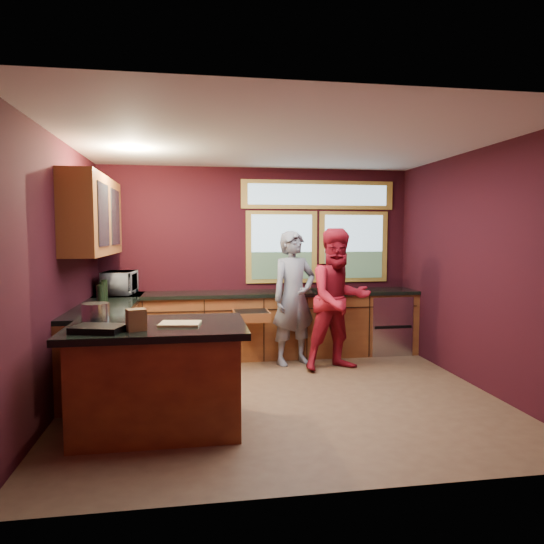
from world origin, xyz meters
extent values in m
plane|color=brown|center=(0.00, 0.00, 0.00)|extent=(4.50, 4.50, 0.00)
cube|color=black|center=(0.00, 2.00, 1.35)|extent=(4.50, 0.02, 2.70)
cube|color=black|center=(0.00, -2.00, 1.35)|extent=(4.50, 0.02, 2.70)
cube|color=black|center=(-2.25, 0.00, 1.35)|extent=(0.02, 4.00, 2.70)
cube|color=black|center=(2.25, 0.00, 1.35)|extent=(0.02, 4.00, 2.70)
cube|color=silver|center=(0.00, 0.00, 2.70)|extent=(4.50, 4.00, 0.02)
cube|color=#84A5B7|center=(0.35, 1.99, 1.55)|extent=(1.06, 0.02, 1.06)
cube|color=#84A5B7|center=(1.45, 1.99, 1.55)|extent=(1.06, 0.02, 1.06)
cube|color=#A88130|center=(0.90, 1.99, 2.32)|extent=(2.30, 0.02, 0.42)
cube|color=#572614|center=(-2.07, 0.85, 1.95)|extent=(0.36, 1.80, 0.90)
cube|color=#572614|center=(0.00, 1.70, 0.44)|extent=(4.50, 0.60, 0.88)
cube|color=black|center=(0.00, 1.69, 0.91)|extent=(4.50, 0.64, 0.05)
cube|color=#B7B7BC|center=(1.85, 1.68, 0.42)|extent=(0.60, 0.58, 0.85)
cube|color=black|center=(1.10, 1.66, 0.91)|extent=(0.66, 0.46, 0.05)
cube|color=#572614|center=(-1.95, 0.85, 0.44)|extent=(0.60, 2.30, 0.88)
cube|color=black|center=(-1.94, 0.85, 0.91)|extent=(0.64, 2.30, 0.05)
cube|color=#572614|center=(-1.25, -0.70, 0.44)|extent=(1.40, 0.90, 0.88)
cube|color=black|center=(-1.25, -0.70, 0.92)|extent=(1.55, 1.05, 0.06)
imported|color=slate|center=(0.38, 1.25, 0.89)|extent=(0.76, 0.62, 1.78)
imported|color=maroon|center=(0.90, 0.89, 0.91)|extent=(1.00, 0.85, 1.82)
imported|color=#999999|center=(-1.92, 1.70, 1.09)|extent=(0.43, 0.59, 0.31)
imported|color=#999999|center=(0.96, 1.75, 1.12)|extent=(0.34, 0.29, 0.38)
cylinder|color=silver|center=(1.04, 1.70, 1.07)|extent=(0.12, 0.12, 0.28)
cube|color=tan|center=(-1.05, -0.75, 0.95)|extent=(0.38, 0.30, 0.02)
cylinder|color=#A6A6AB|center=(-1.80, -0.55, 1.03)|extent=(0.24, 0.24, 0.18)
cube|color=brown|center=(-1.40, -0.95, 1.03)|extent=(0.18, 0.16, 0.18)
cube|color=black|center=(-1.70, -0.95, 0.97)|extent=(0.46, 0.38, 0.05)
camera|label=1|loc=(-0.91, -5.04, 1.74)|focal=32.00mm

